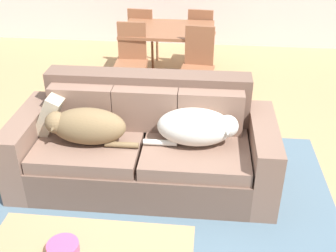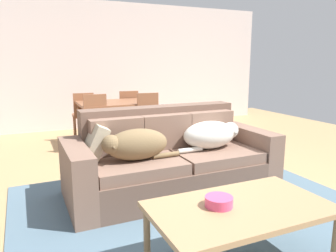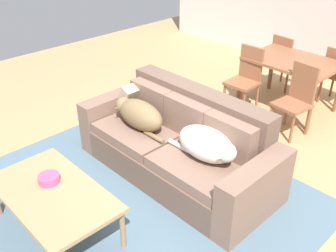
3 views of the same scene
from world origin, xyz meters
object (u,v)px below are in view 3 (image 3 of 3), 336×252
(couch, at_px, (180,146))
(dining_chair_near_right, at_px, (297,98))
(throw_pillow_by_left_arm, at_px, (134,97))
(dining_chair_far_left, at_px, (285,59))
(dining_chair_near_left, at_px, (246,77))
(coffee_table, at_px, (53,196))
(dog_on_right_cushion, at_px, (207,144))
(dog_on_left_cushion, at_px, (139,114))
(bowl_on_coffee_table, at_px, (49,179))
(dining_table, at_px, (293,65))

(couch, height_order, dining_chair_near_right, dining_chair_near_right)
(throw_pillow_by_left_arm, height_order, dining_chair_far_left, dining_chair_far_left)
(dining_chair_near_left, xyz_separation_m, dining_chair_near_right, (0.84, -0.06, -0.01))
(couch, xyz_separation_m, dining_chair_near_right, (0.41, 1.71, 0.16))
(coffee_table, bearing_deg, dog_on_right_cushion, 66.46)
(dog_on_right_cushion, bearing_deg, dog_on_left_cushion, -175.32)
(couch, distance_m, dog_on_right_cushion, 0.55)
(bowl_on_coffee_table, bearing_deg, dining_table, 86.04)
(dog_on_right_cushion, bearing_deg, dining_chair_far_left, 107.21)
(dog_on_left_cushion, distance_m, dog_on_right_cushion, 0.95)
(dining_chair_far_left, bearing_deg, throw_pillow_by_left_arm, 87.41)
(dog_on_right_cushion, bearing_deg, bowl_on_coffee_table, -119.95)
(couch, bearing_deg, dining_chair_far_left, 98.80)
(dog_on_right_cushion, xyz_separation_m, throw_pillow_by_left_arm, (-1.31, 0.14, 0.01))
(couch, relative_size, dining_chair_near_right, 2.48)
(dog_on_left_cushion, distance_m, dining_chair_far_left, 3.02)
(bowl_on_coffee_table, relative_size, dining_chair_far_left, 0.22)
(throw_pillow_by_left_arm, bearing_deg, coffee_table, -65.15)
(coffee_table, distance_m, dining_chair_near_right, 3.23)
(bowl_on_coffee_table, xyz_separation_m, dining_chair_far_left, (-0.19, 4.26, 0.01))
(dog_on_left_cushion, xyz_separation_m, throw_pillow_by_left_arm, (-0.36, 0.23, 0.01))
(couch, height_order, coffee_table, couch)
(coffee_table, bearing_deg, dining_chair_far_left, 94.46)
(throw_pillow_by_left_arm, relative_size, coffee_table, 0.30)
(dog_on_left_cushion, distance_m, bowl_on_coffee_table, 1.26)
(dog_on_left_cushion, relative_size, throw_pillow_by_left_arm, 2.13)
(dining_chair_near_right, bearing_deg, dog_on_right_cushion, -82.25)
(dining_table, bearing_deg, throw_pillow_by_left_arm, -110.01)
(coffee_table, xyz_separation_m, bowl_on_coffee_table, (-0.15, 0.05, 0.08))
(dog_on_left_cushion, height_order, dining_chair_far_left, dining_chair_far_left)
(dining_table, xyz_separation_m, dining_chair_far_left, (-0.45, 0.55, -0.18))
(bowl_on_coffee_table, height_order, dining_chair_far_left, dining_chair_far_left)
(dining_chair_near_left, height_order, dining_chair_near_right, dining_chair_near_left)
(dog_on_right_cushion, bearing_deg, couch, 168.08)
(dog_on_right_cushion, xyz_separation_m, coffee_table, (-0.60, -1.38, -0.21))
(throw_pillow_by_left_arm, distance_m, dining_chair_near_right, 2.08)
(dog_on_right_cushion, bearing_deg, dining_chair_near_left, 115.48)
(couch, height_order, dog_on_left_cushion, couch)
(dining_chair_near_right, bearing_deg, dining_table, 132.30)
(dining_chair_near_left, bearing_deg, couch, -77.82)
(couch, height_order, dining_chair_far_left, couch)
(bowl_on_coffee_table, bearing_deg, throw_pillow_by_left_arm, 110.83)
(coffee_table, relative_size, dining_table, 1.04)
(couch, xyz_separation_m, dog_on_right_cushion, (0.47, -0.09, 0.28))
(dining_chair_near_right, xyz_separation_m, dining_chair_far_left, (-0.87, 1.12, -0.00))
(couch, relative_size, dining_chair_near_left, 2.46)
(dog_on_left_cushion, xyz_separation_m, dog_on_right_cushion, (0.94, 0.09, -0.00))
(couch, bearing_deg, throw_pillow_by_left_arm, 176.24)
(dog_on_left_cushion, distance_m, dining_chair_near_left, 1.95)
(coffee_table, bearing_deg, dog_on_left_cushion, 104.83)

